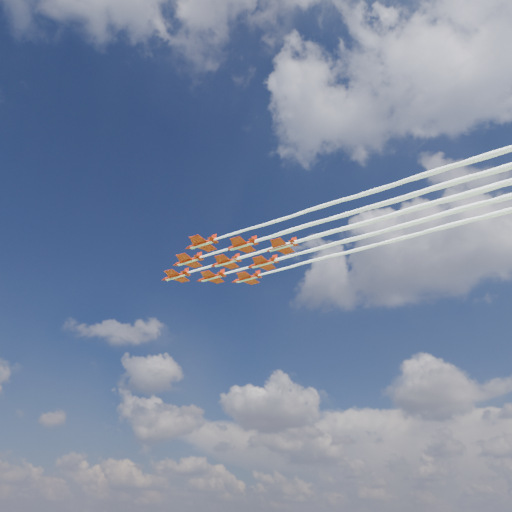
# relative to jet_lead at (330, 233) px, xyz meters

# --- Properties ---
(jet_lead) EXTENTS (116.16, 10.40, 2.77)m
(jet_lead) POSITION_rel_jet_lead_xyz_m (0.00, 0.00, 0.00)
(jet_lead) COLOR red
(jet_row2_port) EXTENTS (116.16, 10.40, 2.77)m
(jet_row2_port) POSITION_rel_jet_lead_xyz_m (10.00, -6.05, 0.00)
(jet_row2_port) COLOR red
(jet_row2_starb) EXTENTS (116.16, 10.40, 2.77)m
(jet_row2_starb) POSITION_rel_jet_lead_xyz_m (9.45, 6.88, 0.00)
(jet_row2_starb) COLOR red
(jet_row3_port) EXTENTS (116.16, 10.40, 2.77)m
(jet_row3_port) POSITION_rel_jet_lead_xyz_m (20.00, -12.10, 0.00)
(jet_row3_port) COLOR red
(jet_row3_centre) EXTENTS (116.16, 10.40, 2.77)m
(jet_row3_centre) POSITION_rel_jet_lead_xyz_m (19.45, 0.83, 0.00)
(jet_row3_centre) COLOR red
(jet_row3_starb) EXTENTS (116.16, 10.40, 2.77)m
(jet_row3_starb) POSITION_rel_jet_lead_xyz_m (18.90, 13.77, 0.00)
(jet_row3_starb) COLOR red
(jet_row4_port) EXTENTS (116.16, 10.40, 2.77)m
(jet_row4_port) POSITION_rel_jet_lead_xyz_m (29.45, -5.22, 0.00)
(jet_row4_port) COLOR red
(jet_row4_starb) EXTENTS (116.16, 10.40, 2.77)m
(jet_row4_starb) POSITION_rel_jet_lead_xyz_m (28.90, 7.72, 0.00)
(jet_row4_starb) COLOR red
(jet_tail) EXTENTS (116.16, 10.40, 2.77)m
(jet_tail) POSITION_rel_jet_lead_xyz_m (38.90, 1.67, 0.00)
(jet_tail) COLOR red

